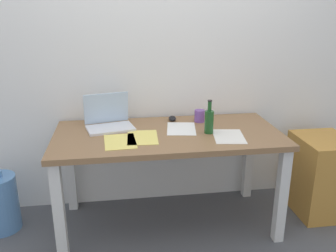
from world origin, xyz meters
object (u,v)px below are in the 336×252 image
laptop_left (109,121)px  computer_mouse (172,118)px  filing_cabinet (320,175)px  beer_bottle (209,121)px  coffee_mug (199,116)px  desk (168,145)px  water_cooler_jug (0,203)px

laptop_left → computer_mouse: (0.50, 0.11, -0.04)m
filing_cabinet → computer_mouse: bearing=166.9°
beer_bottle → coffee_mug: bearing=91.6°
desk → filing_cabinet: desk is taller
desk → laptop_left: laptop_left is taller
beer_bottle → filing_cabinet: bearing=3.4°
desk → computer_mouse: 0.32m
laptop_left → water_cooler_jug: bearing=-175.6°
laptop_left → coffee_mug: (0.71, 0.05, -0.01)m
filing_cabinet → desk: bearing=-179.7°
laptop_left → water_cooler_jug: laptop_left is taller
desk → water_cooler_jug: 1.35m
coffee_mug → water_cooler_jug: (-1.56, -0.11, -0.59)m
computer_mouse → coffee_mug: bearing=-11.3°
coffee_mug → computer_mouse: bearing=162.9°
computer_mouse → coffee_mug: 0.22m
computer_mouse → desk: bearing=-99.4°
desk → coffee_mug: bearing=37.5°
beer_bottle → water_cooler_jug: beer_bottle is taller
desk → filing_cabinet: size_ratio=2.56×
desk → filing_cabinet: (1.26, 0.01, -0.34)m
beer_bottle → water_cooler_jug: size_ratio=0.50×
water_cooler_jug → filing_cabinet: bearing=-2.3°
water_cooler_jug → laptop_left: bearing=4.4°
laptop_left → beer_bottle: size_ratio=1.57×
beer_bottle → desk: bearing=170.1°
computer_mouse → water_cooler_jug: size_ratio=0.21×
computer_mouse → filing_cabinet: 1.30m
beer_bottle → water_cooler_jug: (-1.56, 0.16, -0.63)m
beer_bottle → computer_mouse: (-0.21, 0.33, -0.08)m
desk → water_cooler_jug: (-1.27, 0.11, -0.44)m
laptop_left → computer_mouse: size_ratio=3.85×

